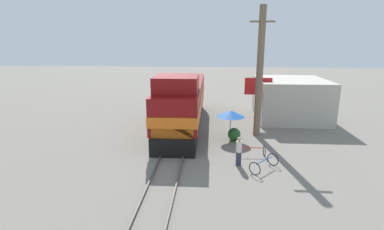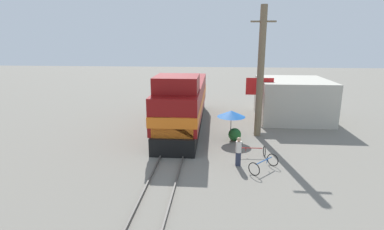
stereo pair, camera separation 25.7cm
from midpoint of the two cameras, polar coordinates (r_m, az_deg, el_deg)
name	(u,v)px [view 2 (the right image)]	position (r m, az deg, el deg)	size (l,w,h in m)	color
ground_plane	(178,141)	(21.93, -2.34, -5.04)	(120.00, 120.00, 0.00)	slate
rail_near	(168,140)	(22.00, -4.21, -4.80)	(0.08, 35.35, 0.15)	#4C4742
rail_far	(188,141)	(21.84, -0.47, -4.91)	(0.08, 35.35, 0.15)	#4C4742
locomotive	(183,103)	(25.01, -1.35, 2.23)	(3.20, 14.78, 4.82)	black
utility_pole	(261,73)	(22.82, 13.25, 7.84)	(1.80, 0.50, 9.61)	#726047
vendor_umbrella	(231,114)	(21.99, 7.82, 0.25)	(2.05, 2.05, 2.20)	#4C4C4C
billboard_sign	(259,89)	(26.41, 13.00, 4.81)	(2.33, 0.12, 4.04)	#595959
shrub_cluster	(235,134)	(22.19, 8.46, -3.69)	(0.93, 0.93, 0.93)	#236028
person_bystander	(238,150)	(17.78, 9.25, -6.67)	(0.34, 0.34, 1.75)	#2D3347
bicycle	(264,164)	(17.64, 13.91, -9.07)	(1.83, 1.91, 0.75)	black
bicycle_spare	(251,151)	(19.53, 11.46, -6.70)	(1.80, 0.74, 0.69)	black
building_block_distant	(292,99)	(29.21, 18.78, 2.84)	(6.10, 6.66, 3.69)	#B7B2A3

